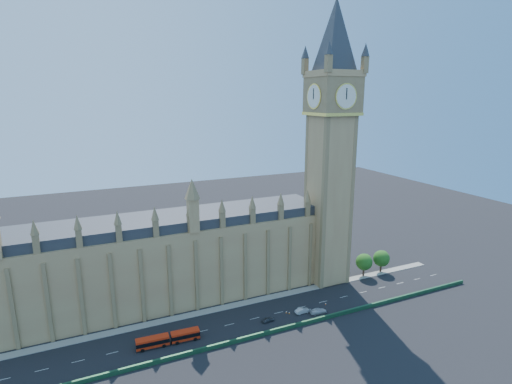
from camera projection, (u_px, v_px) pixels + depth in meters
name	position (u px, v px, depth m)	size (l,w,h in m)	color
ground	(242.00, 321.00, 116.42)	(400.00, 400.00, 0.00)	black
palace_westminster	(140.00, 264.00, 122.75)	(120.00, 20.00, 28.00)	#A67C50
elizabeth_tower	(331.00, 126.00, 131.33)	(20.59, 20.59, 105.00)	#A67C50
bridge_parapet	(255.00, 336.00, 108.29)	(160.00, 0.60, 1.20)	#1E4C2D
kerb_north	(231.00, 306.00, 124.83)	(160.00, 3.00, 0.16)	gray
tree_east_near	(364.00, 261.00, 144.88)	(6.00, 6.00, 8.50)	#382619
tree_east_far	(382.00, 258.00, 148.07)	(6.00, 6.00, 8.50)	#382619
red_bus	(168.00, 339.00, 105.45)	(16.76, 3.41, 2.83)	red
car_grey	(268.00, 320.00, 116.17)	(1.54, 3.84, 1.31)	#3E3F45
car_silver	(302.00, 311.00, 120.84)	(1.62, 4.65, 1.53)	#AEB1B6
car_white	(318.00, 311.00, 120.66)	(2.12, 5.22, 1.52)	silver
cone_a	(289.00, 313.00, 120.50)	(0.46, 0.46, 0.63)	black
cone_b	(299.00, 310.00, 121.79)	(0.58, 0.58, 0.77)	black
cone_c	(286.00, 312.00, 120.86)	(0.46, 0.46, 0.68)	black
cone_d	(326.00, 304.00, 125.69)	(0.40, 0.40, 0.63)	black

